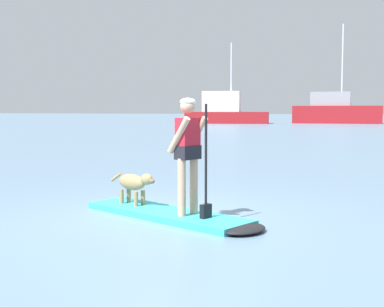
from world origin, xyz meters
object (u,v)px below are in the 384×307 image
paddleboard (176,216)px  moored_boat_port (225,112)px  person_paddler (189,148)px  dog (134,183)px  moored_boat_far_port (336,111)px

paddleboard → moored_boat_port: size_ratio=0.31×
person_paddler → dog: person_paddler is taller
dog → moored_boat_far_port: size_ratio=0.08×
dog → person_paddler: bearing=-18.9°
paddleboard → moored_boat_port: (-18.19, 52.32, 1.41)m
paddleboard → moored_boat_far_port: (-5.78, 57.93, 1.47)m
paddleboard → dog: 1.04m
person_paddler → dog: 1.37m
moored_boat_port → dog: bearing=-71.6°
person_paddler → dog: size_ratio=1.68×
dog → moored_boat_far_port: 57.84m
dog → paddleboard: bearing=-18.9°
moored_boat_port → moored_boat_far_port: moored_boat_far_port is taller
dog → moored_boat_port: (-17.29, 52.01, 1.01)m
paddleboard → moored_boat_port: bearing=109.2°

